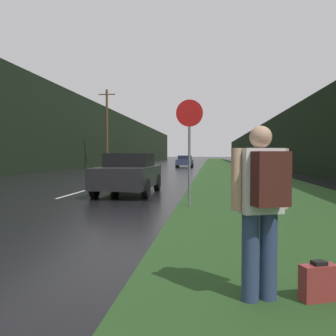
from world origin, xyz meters
The scene contains 11 objects.
grass_verge centered at (7.18, 40.00, 0.01)m, with size 6.00×240.00×0.02m, color #26471E.
lane_stripe_c centered at (0.00, 13.46, 0.00)m, with size 0.12×3.00×0.01m, color silver.
lane_stripe_d centered at (0.00, 20.46, 0.00)m, with size 0.12×3.00×0.01m, color silver.
treeline_far_side centered at (-10.18, 50.00, 4.06)m, with size 2.00×140.00×8.13m, color black.
treeline_near_side centered at (13.18, 50.00, 2.85)m, with size 2.00×140.00×5.70m, color black.
utility_pole_far centered at (-5.72, 37.30, 4.31)m, with size 1.80×0.24×8.35m.
stop_sign centered at (4.54, 10.62, 1.90)m, with size 0.76×0.07×3.02m.
hitchhiker_with_backpack centered at (5.62, 4.18, 1.01)m, with size 0.58×0.51×1.75m.
suitcase centered at (6.19, 4.27, 0.19)m, with size 0.40×0.27×0.42m.
car_passing_near centered at (2.09, 13.69, 0.77)m, with size 1.98×4.21×1.53m.
car_passing_far centered at (2.09, 43.51, 0.70)m, with size 1.96×4.25×1.41m.
Camera 1 is at (5.11, 0.64, 1.46)m, focal length 38.00 mm.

